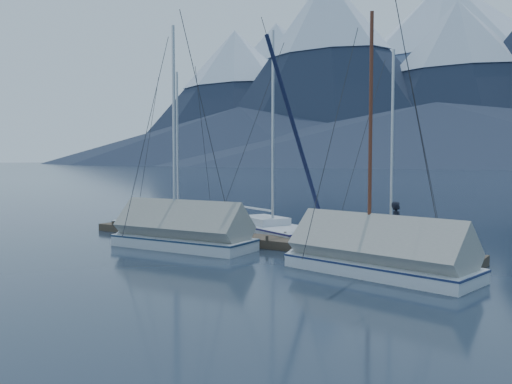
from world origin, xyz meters
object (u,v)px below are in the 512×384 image
Objects in this scene: person at (397,225)px; sailboat_open_right at (400,248)px; sailboat_covered_near at (365,258)px; sailboat_open_left at (187,225)px; sailboat_covered_far at (172,235)px; sailboat_open_mid at (279,234)px.

sailboat_open_right is at bearing -0.05° from person.
sailboat_covered_near reaches higher than sailboat_open_right.
sailboat_open_left is 0.90× the size of sailboat_covered_far.
sailboat_covered_far is (-8.40, 0.20, 0.03)m from sailboat_covered_near.
person is at bearing 19.10° from sailboat_covered_far.
sailboat_covered_near is at bearing -38.23° from sailboat_open_mid.
sailboat_open_left is at bearing 125.74° from sailboat_covered_far.
sailboat_open_mid is at bearing 64.49° from sailboat_covered_far.
sailboat_covered_near is at bearing 168.59° from person.
person is (-0.07, 3.08, 0.74)m from sailboat_covered_near.
sailboat_open_right is at bearing 27.13° from sailboat_covered_far.
sailboat_open_mid is at bearing 141.77° from sailboat_covered_near.
sailboat_open_left is at bearing 176.60° from sailboat_open_right.
person is (8.33, 2.88, 0.71)m from sailboat_covered_far.
sailboat_open_right is 5.07× the size of person.
sailboat_covered_near is (11.86, -5.00, 0.29)m from sailboat_open_left.
sailboat_open_left is 5.93m from sailboat_covered_far.
sailboat_covered_far is at bearing -115.51° from sailboat_open_mid.
sailboat_open_mid reaches higher than sailboat_covered_far.
sailboat_covered_far is at bearing 96.42° from person.
sailboat_covered_near is (0.35, -4.32, 0.30)m from sailboat_open_right.
sailboat_open_right is at bearing 94.58° from sailboat_covered_near.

